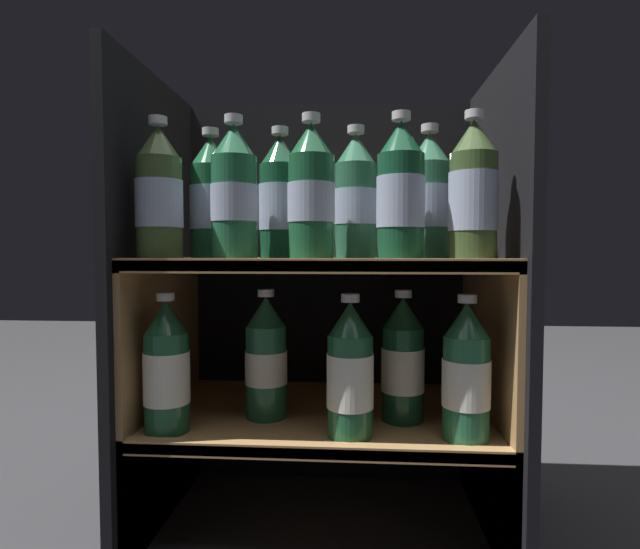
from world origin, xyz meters
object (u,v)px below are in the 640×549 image
bottle_upper_front_1 (234,195)px  bottle_lower_front_0 (167,370)px  bottle_upper_back_2 (356,199)px  bottle_upper_front_0 (159,196)px  bottle_upper_back_3 (429,199)px  bottle_lower_front_2 (466,375)px  bottle_lower_back_0 (266,360)px  bottle_upper_front_2 (311,194)px  bottle_lower_front_1 (350,373)px  bottle_upper_front_4 (473,194)px  bottle_upper_back_1 (280,200)px  bottle_lower_back_1 (403,362)px  bottle_upper_back_0 (211,201)px  bottle_upper_front_3 (401,194)px

bottle_upper_front_1 → bottle_lower_front_0: bearing=180.0°
bottle_upper_front_1 → bottle_upper_back_2: (0.21, 0.09, -0.00)m
bottle_upper_front_0 → bottle_upper_back_3: size_ratio=1.00×
bottle_upper_front_1 → bottle_lower_front_2: (0.40, 0.00, -0.31)m
bottle_lower_front_2 → bottle_lower_back_0: same height
bottle_upper_front_2 → bottle_lower_front_0: size_ratio=1.00×
bottle_upper_front_2 → bottle_lower_back_0: 0.34m
bottle_upper_front_2 → bottle_lower_front_1: bottle_upper_front_2 is taller
bottle_upper_front_2 → bottle_lower_front_0: bottle_upper_front_2 is taller
bottle_upper_back_3 → bottle_upper_front_0: bearing=-169.5°
bottle_upper_front_1 → bottle_lower_front_0: bottle_upper_front_1 is taller
bottle_upper_back_2 → bottle_upper_front_2: bearing=-130.5°
bottle_upper_front_4 → bottle_upper_back_1: 0.35m
bottle_upper_back_3 → bottle_lower_back_1: bottle_upper_back_3 is taller
bottle_upper_front_2 → bottle_upper_back_3: bearing=22.8°
bottle_upper_front_1 → bottle_lower_back_0: bearing=66.7°
bottle_upper_back_0 → bottle_lower_front_0: 0.33m
bottle_upper_back_3 → bottle_lower_front_1: bottle_upper_back_3 is taller
bottle_upper_front_4 → bottle_upper_back_3: 0.11m
bottle_upper_back_0 → bottle_upper_back_2: bearing=-0.0°
bottle_upper_back_3 → bottle_upper_front_4: bearing=-55.9°
bottle_upper_back_0 → bottle_upper_back_2: 0.28m
bottle_upper_front_1 → bottle_upper_back_3: (0.35, 0.09, -0.00)m
bottle_upper_back_2 → bottle_lower_front_2: size_ratio=1.00×
bottle_upper_front_3 → bottle_lower_back_0: bottle_upper_front_3 is taller
bottle_lower_front_1 → bottle_lower_back_0: 0.19m
bottle_upper_front_2 → bottle_upper_back_3: (0.21, 0.09, -0.00)m
bottle_upper_front_4 → bottle_upper_front_2: bearing=-180.0°
bottle_upper_front_4 → bottle_upper_back_1: size_ratio=1.00×
bottle_lower_front_2 → bottle_upper_back_3: bearing=120.8°
bottle_upper_front_0 → bottle_lower_front_2: 0.62m
bottle_lower_front_0 → bottle_lower_back_0: (0.16, 0.09, 0.00)m
bottle_lower_front_0 → bottle_upper_back_2: bearing=14.9°
bottle_upper_front_1 → bottle_upper_back_1: bearing=53.0°
bottle_upper_back_0 → bottle_upper_back_3: same height
bottle_upper_back_2 → bottle_upper_front_4: bearing=-24.4°
bottle_lower_front_2 → bottle_upper_back_1: bearing=165.0°
bottle_upper_front_3 → bottle_lower_front_0: 0.52m
bottle_upper_front_3 → bottle_lower_back_0: size_ratio=1.00×
bottle_upper_back_1 → bottle_lower_back_1: bottle_upper_back_1 is taller
bottle_upper_front_3 → bottle_lower_front_2: (0.11, 0.00, -0.31)m
bottle_lower_back_0 → bottle_upper_front_4: bearing=-13.6°
bottle_upper_back_1 → bottle_lower_front_1: bottle_upper_back_1 is taller
bottle_upper_front_2 → bottle_upper_front_1: bearing=-180.0°
bottle_upper_front_2 → bottle_upper_front_3: same height
bottle_upper_back_1 → bottle_lower_back_1: (0.24, -0.00, -0.31)m
bottle_upper_front_3 → bottle_upper_back_3: 0.11m
bottle_upper_front_2 → bottle_upper_back_2: same height
bottle_upper_front_4 → bottle_upper_back_0: size_ratio=1.00×
bottle_upper_front_1 → bottle_upper_back_1: (0.07, 0.09, -0.00)m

